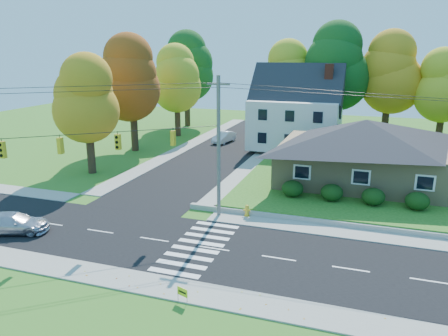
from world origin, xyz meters
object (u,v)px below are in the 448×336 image
at_px(silver_sedan, 13,223).
at_px(white_car, 224,137).
at_px(fire_hydrant, 247,211).
at_px(ranch_house, 364,150).

xyz_separation_m(silver_sedan, white_car, (3.80, 31.65, 0.04)).
distance_m(white_car, fire_hydrant, 25.99).
bearing_deg(white_car, fire_hydrant, -57.81).
bearing_deg(white_car, ranch_house, -28.38).
bearing_deg(fire_hydrant, silver_sedan, -150.92).
distance_m(ranch_house, silver_sedan, 27.93).
xyz_separation_m(ranch_house, silver_sedan, (-21.24, -17.95, -2.59)).
relative_size(silver_sedan, fire_hydrant, 4.95).
relative_size(ranch_house, silver_sedan, 3.24).
distance_m(silver_sedan, white_car, 31.88).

